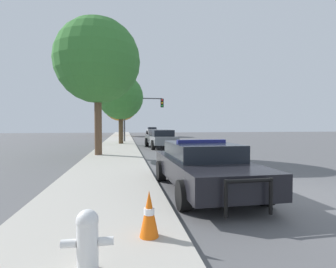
# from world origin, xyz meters

# --- Properties ---
(ground_plane) EXTENTS (110.00, 110.00, 0.00)m
(ground_plane) POSITION_xyz_m (0.00, 0.00, 0.00)
(ground_plane) COLOR #565659
(sidewalk_left) EXTENTS (3.00, 110.00, 0.13)m
(sidewalk_left) POSITION_xyz_m (-5.10, 0.00, 0.07)
(sidewalk_left) COLOR #ADA89E
(sidewalk_left) RESTS_ON ground_plane
(police_car) EXTENTS (2.20, 4.99, 1.39)m
(police_car) POSITION_xyz_m (-2.41, 0.97, 0.71)
(police_car) COLOR black
(police_car) RESTS_ON ground_plane
(fire_hydrant) EXTENTS (0.59, 0.26, 0.71)m
(fire_hydrant) POSITION_xyz_m (-4.97, -2.87, 0.51)
(fire_hydrant) COLOR white
(fire_hydrant) RESTS_ON sidewalk_left
(traffic_light) EXTENTS (4.10, 0.35, 4.53)m
(traffic_light) POSITION_xyz_m (-2.83, 20.96, 3.39)
(traffic_light) COLOR #424247
(traffic_light) RESTS_ON sidewalk_left
(car_background_midblock) EXTENTS (2.22, 4.81, 1.41)m
(car_background_midblock) POSITION_xyz_m (-1.75, 14.33, 0.76)
(car_background_midblock) COLOR slate
(car_background_midblock) RESTS_ON ground_plane
(car_background_distant) EXTENTS (2.09, 4.05, 1.35)m
(car_background_distant) POSITION_xyz_m (0.69, 44.67, 0.73)
(car_background_distant) COLOR #B7B7BC
(car_background_distant) RESTS_ON ground_plane
(tree_sidewalk_near) EXTENTS (4.69, 4.69, 7.58)m
(tree_sidewalk_near) POSITION_xyz_m (-5.99, 9.13, 5.34)
(tree_sidewalk_near) COLOR brown
(tree_sidewalk_near) RESTS_ON sidewalk_left
(tree_sidewalk_mid) EXTENTS (4.02, 4.02, 6.17)m
(tree_sidewalk_mid) POSITION_xyz_m (-4.87, 17.86, 4.27)
(tree_sidewalk_mid) COLOR #4C3823
(tree_sidewalk_mid) RESTS_ON sidewalk_left
(tree_sidewalk_far) EXTENTS (5.86, 5.86, 8.15)m
(tree_sidewalk_far) POSITION_xyz_m (-5.14, 36.80, 5.34)
(tree_sidewalk_far) COLOR brown
(tree_sidewalk_far) RESTS_ON sidewalk_left
(traffic_cone) EXTENTS (0.29, 0.29, 0.70)m
(traffic_cone) POSITION_xyz_m (-4.18, -2.06, 0.48)
(traffic_cone) COLOR orange
(traffic_cone) RESTS_ON sidewalk_left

